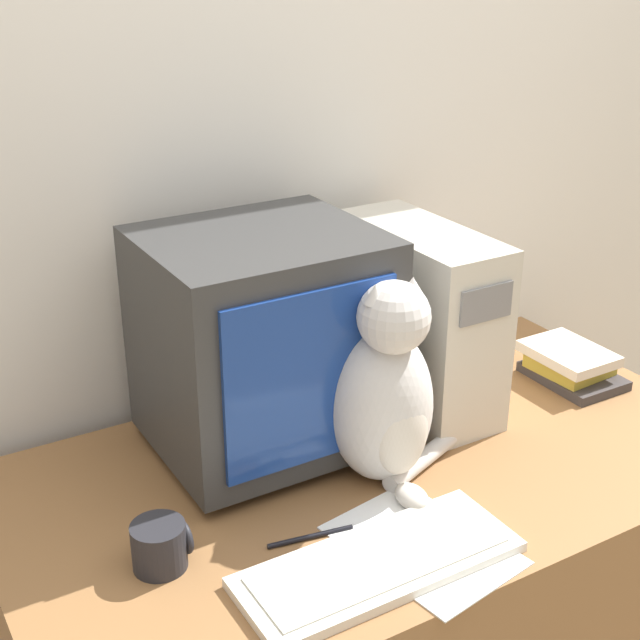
% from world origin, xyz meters
% --- Properties ---
extents(wall_back, '(7.00, 0.05, 2.50)m').
position_xyz_m(wall_back, '(0.00, 0.85, 1.25)').
color(wall_back, silver).
rests_on(wall_back, ground_plane).
extents(desk, '(1.43, 0.78, 0.71)m').
position_xyz_m(desk, '(0.00, 0.39, 0.35)').
color(desk, olive).
rests_on(desk, ground_plane).
extents(crt_monitor, '(0.42, 0.37, 0.44)m').
position_xyz_m(crt_monitor, '(-0.16, 0.56, 0.93)').
color(crt_monitor, '#333333').
rests_on(crt_monitor, desk).
extents(computer_tower, '(0.17, 0.41, 0.39)m').
position_xyz_m(computer_tower, '(0.20, 0.56, 0.90)').
color(computer_tower, beige).
rests_on(computer_tower, desk).
extents(keyboard, '(0.47, 0.18, 0.02)m').
position_xyz_m(keyboard, '(-0.18, 0.13, 0.72)').
color(keyboard, silver).
rests_on(keyboard, desk).
extents(cat, '(0.29, 0.25, 0.40)m').
position_xyz_m(cat, '(-0.02, 0.35, 0.88)').
color(cat, silver).
rests_on(cat, desk).
extents(book_stack, '(0.16, 0.21, 0.08)m').
position_xyz_m(book_stack, '(0.56, 0.45, 0.74)').
color(book_stack, '#383333').
rests_on(book_stack, desk).
extents(pen, '(0.15, 0.03, 0.01)m').
position_xyz_m(pen, '(-0.23, 0.26, 0.71)').
color(pen, black).
rests_on(pen, desk).
extents(paper_sheet, '(0.25, 0.33, 0.00)m').
position_xyz_m(paper_sheet, '(-0.08, 0.14, 0.71)').
color(paper_sheet, white).
rests_on(paper_sheet, desk).
extents(mug, '(0.09, 0.09, 0.08)m').
position_xyz_m(mug, '(-0.47, 0.32, 0.75)').
color(mug, '#232328').
rests_on(mug, desk).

